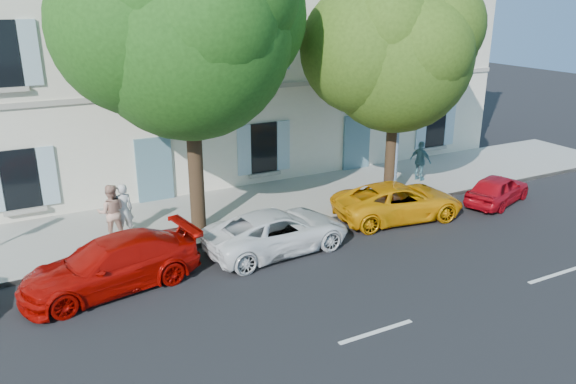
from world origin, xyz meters
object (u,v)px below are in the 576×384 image
car_red_hatchback (498,189)px  pedestrian_c (420,161)px  tree_left (188,37)px  pedestrian_a (123,210)px  tree_right (397,58)px  car_yellow_supercar (398,201)px  car_red_coupe (111,265)px  pedestrian_b (112,212)px  street_lamp (404,69)px  car_white_coupe (277,231)px

car_red_hatchback → pedestrian_c: (-1.00, 3.16, 0.40)m
tree_left → pedestrian_a: (-2.22, 0.56, -5.14)m
tree_right → pedestrian_c: tree_right is taller
tree_left → pedestrian_a: size_ratio=5.45×
car_yellow_supercar → tree_right: size_ratio=0.57×
car_red_coupe → pedestrian_b: size_ratio=2.63×
car_red_coupe → street_lamp: size_ratio=0.55×
street_lamp → pedestrian_c: (2.33, 1.47, -3.95)m
car_red_hatchback → pedestrian_b: bearing=58.8°
car_red_coupe → tree_right: size_ratio=0.58×
car_red_hatchback → tree_left: size_ratio=0.35×
car_white_coupe → pedestrian_a: bearing=49.5°
tree_left → pedestrian_c: bearing=4.4°
car_red_hatchback → tree_right: (-3.44, 2.00, 4.71)m
car_white_coupe → pedestrian_a: pedestrian_a is taller
tree_left → street_lamp: 7.50m
street_lamp → pedestrian_b: bearing=173.1°
car_yellow_supercar → street_lamp: bearing=-27.5°
street_lamp → car_red_coupe: bearing=-171.0°
car_white_coupe → car_yellow_supercar: 4.85m
tree_left → tree_right: bearing=-3.2°
car_red_coupe → tree_right: 11.58m
car_white_coupe → street_lamp: (5.68, 1.59, 4.28)m
car_white_coupe → street_lamp: size_ratio=0.53×
tree_left → pedestrian_a: 5.63m
pedestrian_a → pedestrian_c: 11.91m
pedestrian_c → street_lamp: bearing=104.9°
tree_right → pedestrian_b: (-9.83, 0.89, -4.23)m
tree_left → pedestrian_c: size_ratio=5.77×
tree_right → pedestrian_a: (-9.47, 0.97, -4.26)m
car_red_coupe → car_yellow_supercar: car_red_coupe is taller
car_yellow_supercar → tree_right: tree_right is taller
tree_right → car_white_coupe: bearing=-161.2°
pedestrian_c → car_red_hatchback: bearing=-179.7°
car_red_coupe → tree_right: bearing=91.7°
car_red_coupe → tree_right: tree_right is taller
tree_left → pedestrian_a: bearing=165.8°
car_white_coupe → pedestrian_a: (-3.89, 2.87, 0.38)m
street_lamp → pedestrian_a: 10.42m
street_lamp → pedestrian_c: bearing=32.3°
tree_left → pedestrian_b: 5.75m
pedestrian_a → pedestrian_b: bearing=8.1°
car_red_coupe → pedestrian_c: (12.88, 3.14, 0.28)m
car_red_coupe → pedestrian_a: 3.13m
tree_right → pedestrian_b: tree_right is taller
car_red_coupe → tree_left: (3.19, 2.39, 5.47)m
car_red_coupe → car_white_coupe: bearing=82.0°
tree_left → pedestrian_c: tree_left is taller
tree_right → car_yellow_supercar: bearing=-116.1°
tree_left → car_yellow_supercar: bearing=-16.4°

